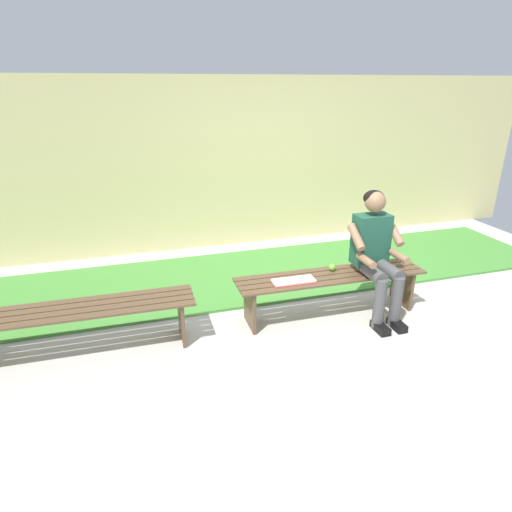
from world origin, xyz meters
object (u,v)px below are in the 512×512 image
at_px(bench_near, 331,284).
at_px(bench_far, 79,318).
at_px(book_open, 294,281).
at_px(apple, 332,267).
at_px(person_seated, 376,251).

distance_m(bench_near, bench_far, 2.33).
bearing_deg(bench_near, book_open, 6.82).
bearing_deg(bench_far, apple, -177.97).
bearing_deg(bench_far, person_seated, 177.93).
height_order(apple, book_open, apple).
xyz_separation_m(bench_near, apple, (-0.05, -0.08, 0.13)).
bearing_deg(bench_near, bench_far, 0.00).
xyz_separation_m(person_seated, book_open, (0.83, -0.05, -0.23)).
relative_size(bench_far, apple, 26.76).
relative_size(bench_near, person_seated, 1.53).
xyz_separation_m(bench_far, apple, (-2.38, -0.08, 0.13)).
height_order(bench_near, apple, apple).
bearing_deg(bench_far, book_open, 178.52).
bearing_deg(book_open, bench_far, -0.56).
height_order(person_seated, book_open, person_seated).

